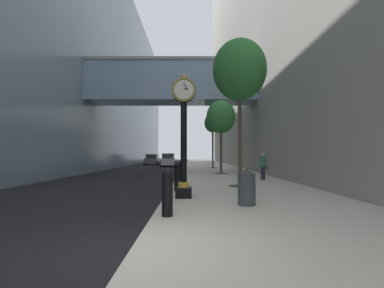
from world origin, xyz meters
TOP-DOWN VIEW (x-y plane):
  - ground_plane at (0.00, 27.00)m, footprint 110.00×110.00m
  - sidewalk_right at (3.17, 30.00)m, footprint 6.35×80.00m
  - building_block_left at (-12.28, 29.91)m, footprint 23.54×80.00m
  - building_block_right at (10.85, 30.00)m, footprint 9.00×80.00m
  - street_clock at (0.68, 5.13)m, footprint 0.84×0.55m
  - bollard_nearest at (0.37, 2.20)m, footprint 0.28×0.28m
  - bollard_third at (0.37, 6.88)m, footprint 0.28×0.28m
  - bollard_fourth at (0.37, 9.22)m, footprint 0.28×0.28m
  - bollard_fifth at (0.37, 11.56)m, footprint 0.28×0.28m
  - street_tree_near at (3.22, 8.60)m, footprint 2.54×2.54m
  - street_tree_mid_near at (3.22, 17.33)m, footprint 2.25×2.25m
  - street_tree_mid_far at (3.22, 26.06)m, footprint 1.80×1.80m
  - trash_bin at (2.58, 3.71)m, footprint 0.53×0.53m
  - pedestrian_walking at (5.14, 12.01)m, footprint 0.46×0.36m
  - car_white_near at (-2.18, 33.41)m, footprint 2.06×4.72m
  - car_grey_mid at (-5.06, 38.80)m, footprint 2.23×4.14m

SIDE VIEW (x-z plane):
  - ground_plane at x=0.00m, z-range 0.00..0.00m
  - sidewalk_right at x=3.17m, z-range 0.00..0.14m
  - trash_bin at x=2.58m, z-range 0.15..1.20m
  - bollard_nearest at x=0.37m, z-range 0.17..1.32m
  - bollard_third at x=0.37m, z-range 0.17..1.32m
  - bollard_fourth at x=0.37m, z-range 0.17..1.32m
  - bollard_fifth at x=0.37m, z-range 0.17..1.32m
  - car_grey_mid at x=-5.06m, z-range -0.02..1.60m
  - car_white_near at x=-2.18m, z-range -0.03..1.69m
  - pedestrian_walking at x=5.14m, z-range 0.17..1.75m
  - street_clock at x=0.68m, z-range 0.35..4.63m
  - street_tree_mid_near at x=3.22m, z-range 1.66..7.36m
  - street_tree_mid_far at x=3.22m, z-range 1.99..7.91m
  - street_tree_near at x=3.22m, z-range 2.12..9.07m
  - building_block_left at x=-12.28m, z-range -0.04..24.79m
  - building_block_right at x=10.85m, z-range 0.00..41.13m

